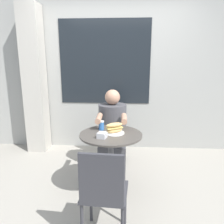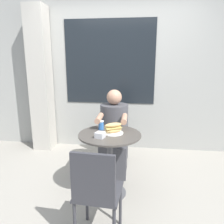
{
  "view_description": "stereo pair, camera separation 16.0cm",
  "coord_description": "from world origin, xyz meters",
  "px_view_note": "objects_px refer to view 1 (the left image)",
  "views": [
    {
      "loc": [
        0.15,
        -2.29,
        1.55
      ],
      "look_at": [
        0.0,
        0.21,
        0.95
      ],
      "focal_mm": 35.0,
      "sensor_mm": 36.0,
      "label": 1
    },
    {
      "loc": [
        0.31,
        -2.28,
        1.55
      ],
      "look_at": [
        0.0,
        0.21,
        0.95
      ],
      "focal_mm": 35.0,
      "sensor_mm": 36.0,
      "label": 2
    }
  ],
  "objects_px": {
    "cafe_table": "(111,151)",
    "drink_cup": "(101,125)",
    "empty_chair_across": "(103,190)",
    "diner_chair": "(113,128)",
    "seated_diner": "(112,138)",
    "sandwich_on_plate": "(114,129)"
  },
  "relations": [
    {
      "from": "empty_chair_across",
      "to": "cafe_table",
      "type": "bearing_deg",
      "value": 92.56
    },
    {
      "from": "cafe_table",
      "to": "empty_chair_across",
      "type": "distance_m",
      "value": 0.73
    },
    {
      "from": "diner_chair",
      "to": "seated_diner",
      "type": "xyz_separation_m",
      "value": [
        0.0,
        -0.35,
        -0.03
      ]
    },
    {
      "from": "cafe_table",
      "to": "diner_chair",
      "type": "xyz_separation_m",
      "value": [
        -0.02,
        0.9,
        -0.02
      ]
    },
    {
      "from": "empty_chair_across",
      "to": "drink_cup",
      "type": "bearing_deg",
      "value": 100.71
    },
    {
      "from": "cafe_table",
      "to": "empty_chair_across",
      "type": "relative_size",
      "value": 0.86
    },
    {
      "from": "cafe_table",
      "to": "sandwich_on_plate",
      "type": "distance_m",
      "value": 0.26
    },
    {
      "from": "drink_cup",
      "to": "cafe_table",
      "type": "bearing_deg",
      "value": -48.91
    },
    {
      "from": "cafe_table",
      "to": "drink_cup",
      "type": "bearing_deg",
      "value": 131.09
    },
    {
      "from": "cafe_table",
      "to": "seated_diner",
      "type": "relative_size",
      "value": 0.64
    },
    {
      "from": "seated_diner",
      "to": "empty_chair_across",
      "type": "distance_m",
      "value": 1.28
    },
    {
      "from": "cafe_table",
      "to": "drink_cup",
      "type": "relative_size",
      "value": 7.05
    },
    {
      "from": "empty_chair_across",
      "to": "diner_chair",
      "type": "bearing_deg",
      "value": 93.9
    },
    {
      "from": "seated_diner",
      "to": "drink_cup",
      "type": "distance_m",
      "value": 0.52
    },
    {
      "from": "sandwich_on_plate",
      "to": "seated_diner",
      "type": "bearing_deg",
      "value": 95.86
    },
    {
      "from": "diner_chair",
      "to": "drink_cup",
      "type": "bearing_deg",
      "value": 81.01
    },
    {
      "from": "seated_diner",
      "to": "sandwich_on_plate",
      "type": "height_order",
      "value": "seated_diner"
    },
    {
      "from": "cafe_table",
      "to": "drink_cup",
      "type": "distance_m",
      "value": 0.31
    },
    {
      "from": "empty_chair_across",
      "to": "sandwich_on_plate",
      "type": "bearing_deg",
      "value": 89.76
    },
    {
      "from": "diner_chair",
      "to": "drink_cup",
      "type": "relative_size",
      "value": 8.23
    },
    {
      "from": "seated_diner",
      "to": "empty_chair_across",
      "type": "relative_size",
      "value": 1.33
    },
    {
      "from": "cafe_table",
      "to": "diner_chair",
      "type": "distance_m",
      "value": 0.9
    }
  ]
}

